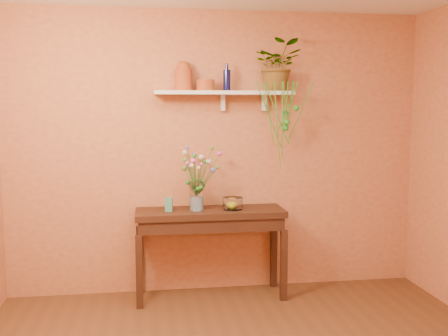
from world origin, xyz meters
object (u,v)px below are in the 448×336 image
at_px(glass_vase, 197,198).
at_px(bouquet, 198,168).
at_px(sideboard, 210,222).
at_px(blue_bottle, 227,80).
at_px(terracotta_jug, 183,77).
at_px(glass_bowl, 233,204).
at_px(spider_plant, 278,66).

xyz_separation_m(glass_vase, bouquet, (0.02, 0.01, 0.28)).
height_order(sideboard, blue_bottle, blue_bottle).
height_order(terracotta_jug, bouquet, terracotta_jug).
xyz_separation_m(terracotta_jug, blue_bottle, (0.40, -0.03, -0.03)).
distance_m(blue_bottle, glass_bowl, 1.16).
distance_m(terracotta_jug, glass_bowl, 1.27).
bearing_deg(sideboard, glass_bowl, -2.65).
height_order(sideboard, terracotta_jug, terracotta_jug).
height_order(sideboard, glass_vase, glass_vase).
relative_size(terracotta_jug, bouquet, 0.54).
xyz_separation_m(sideboard, blue_bottle, (0.17, 0.11, 1.32)).
relative_size(sideboard, bouquet, 2.76).
distance_m(sideboard, blue_bottle, 1.34).
bearing_deg(bouquet, glass_bowl, -0.49).
relative_size(terracotta_jug, glass_bowl, 1.46).
xyz_separation_m(terracotta_jug, bouquet, (0.12, -0.15, -0.83)).
bearing_deg(blue_bottle, glass_bowl, -71.90).
bearing_deg(bouquet, sideboard, 3.52).
relative_size(glass_vase, bouquet, 0.54).
relative_size(bouquet, glass_bowl, 2.69).
distance_m(terracotta_jug, bouquet, 0.85).
relative_size(blue_bottle, bouquet, 0.50).
bearing_deg(glass_bowl, terracotta_jug, 161.14).
xyz_separation_m(sideboard, glass_bowl, (0.21, -0.01, 0.17)).
bearing_deg(glass_bowl, spider_plant, 16.50).
height_order(sideboard, bouquet, bouquet).
distance_m(glass_vase, glass_bowl, 0.35).
distance_m(blue_bottle, bouquet, 0.86).
height_order(sideboard, glass_bowl, glass_bowl).
xyz_separation_m(spider_plant, glass_vase, (-0.79, -0.14, -1.22)).
relative_size(terracotta_jug, blue_bottle, 1.08).
height_order(blue_bottle, spider_plant, spider_plant).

